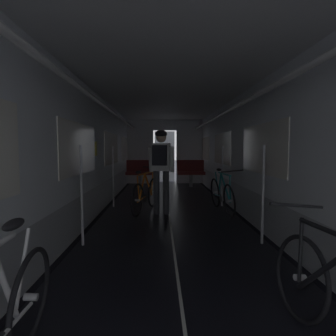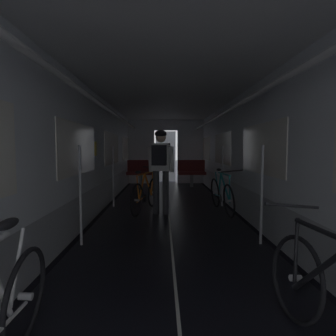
{
  "view_description": "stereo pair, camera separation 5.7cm",
  "coord_description": "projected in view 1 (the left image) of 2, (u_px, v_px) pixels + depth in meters",
  "views": [
    {
      "loc": [
        -0.18,
        -1.77,
        1.36
      ],
      "look_at": [
        0.0,
        4.72,
        0.9
      ],
      "focal_mm": 29.88,
      "sensor_mm": 36.0,
      "label": 1
    },
    {
      "loc": [
        -0.12,
        -1.77,
        1.36
      ],
      "look_at": [
        0.0,
        4.72,
        0.9
      ],
      "focal_mm": 29.88,
      "sensor_mm": 36.0,
      "label": 2
    }
  ],
  "objects": [
    {
      "name": "bicycle_orange_in_aisle",
      "position": [
        146.0,
        194.0,
        5.99
      ],
      "size": [
        0.6,
        1.64,
        0.94
      ],
      "color": "black",
      "rests_on": "ground"
    },
    {
      "name": "bicycle_teal",
      "position": [
        222.0,
        194.0,
        5.95
      ],
      "size": [
        0.44,
        1.69,
        0.95
      ],
      "color": "black",
      "rests_on": "ground"
    },
    {
      "name": "person_cyclist_aisle",
      "position": [
        161.0,
        162.0,
        5.69
      ],
      "size": [
        0.56,
        0.44,
        1.73
      ],
      "color": "#2D2D33",
      "rests_on": "ground"
    },
    {
      "name": "bench_seat_far_right",
      "position": [
        191.0,
        171.0,
        9.9
      ],
      "size": [
        0.98,
        0.51,
        0.95
      ],
      "color": "gray",
      "rests_on": "ground"
    },
    {
      "name": "train_car_shell",
      "position": [
        170.0,
        130.0,
        5.33
      ],
      "size": [
        3.14,
        12.34,
        2.57
      ],
      "color": "black",
      "rests_on": "ground"
    },
    {
      "name": "bench_seat_far_left",
      "position": [
        140.0,
        171.0,
        9.85
      ],
      "size": [
        0.98,
        0.51,
        0.95
      ],
      "color": "gray",
      "rests_on": "ground"
    }
  ]
}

